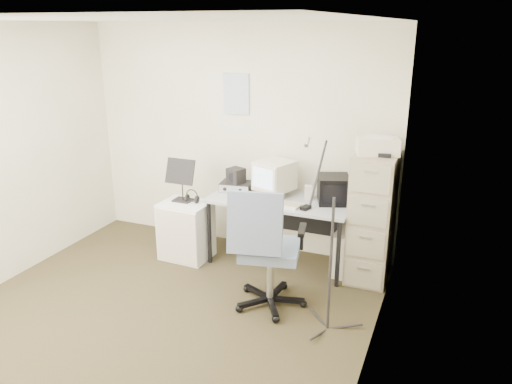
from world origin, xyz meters
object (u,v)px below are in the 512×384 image
at_px(filing_cabinet, 372,217).
at_px(desk, 280,231).
at_px(side_cart, 186,230).
at_px(office_chair, 270,247).

bearing_deg(filing_cabinet, desk, -178.19).
xyz_separation_m(desk, side_cart, (-1.00, -0.27, -0.05)).
relative_size(desk, side_cart, 2.35).
bearing_deg(desk, office_chair, -76.64).
bearing_deg(desk, filing_cabinet, 1.81).
relative_size(filing_cabinet, desk, 0.87).
bearing_deg(side_cart, filing_cabinet, 11.15).
xyz_separation_m(office_chair, side_cart, (-1.21, 0.59, -0.26)).
bearing_deg(office_chair, side_cart, 141.64).
relative_size(filing_cabinet, office_chair, 1.13).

